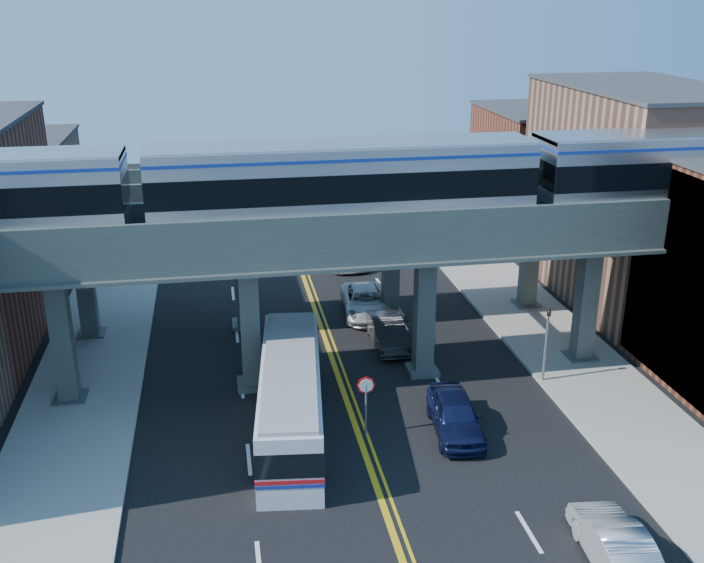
{
  "coord_description": "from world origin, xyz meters",
  "views": [
    {
      "loc": [
        -5.11,
        -24.28,
        16.96
      ],
      "look_at": [
        0.58,
        7.81,
        4.89
      ],
      "focal_mm": 40.0,
      "sensor_mm": 36.0,
      "label": 1
    }
  ],
  "objects": [
    {
      "name": "transit_bus",
      "position": [
        -2.63,
        3.99,
        1.45
      ],
      "size": [
        3.63,
        11.19,
        2.83
      ],
      "rotation": [
        0.0,
        0.0,
        1.46
      ],
      "color": "silver",
      "rests_on": "ground"
    },
    {
      "name": "car_lane_d",
      "position": [
        3.04,
        24.75,
        0.89
      ],
      "size": [
        2.67,
        6.21,
        1.78
      ],
      "primitive_type": "imported",
      "rotation": [
        0.0,
        0.0,
        0.03
      ],
      "color": "#AEAEB3",
      "rests_on": "ground"
    },
    {
      "name": "ground",
      "position": [
        0.0,
        0.0,
        0.0
      ],
      "size": [
        120.0,
        120.0,
        0.0
      ],
      "primitive_type": "plane",
      "color": "black",
      "rests_on": "ground"
    },
    {
      "name": "elevated_viaduct_far",
      "position": [
        0.0,
        15.0,
        6.47
      ],
      "size": [
        52.0,
        3.6,
        7.4
      ],
      "color": "#465150",
      "rests_on": "ground"
    },
    {
      "name": "car_lane_c",
      "position": [
        2.7,
        15.5,
        0.73
      ],
      "size": [
        2.82,
        5.42,
        1.46
      ],
      "primitive_type": "imported",
      "rotation": [
        0.0,
        0.0,
        -0.08
      ],
      "color": "silver",
      "rests_on": "ground"
    },
    {
      "name": "car_lane_b",
      "position": [
        3.03,
        11.29,
        0.74
      ],
      "size": [
        1.63,
        4.53,
        1.48
      ],
      "primitive_type": "imported",
      "rotation": [
        0.0,
        0.0,
        -0.01
      ],
      "color": "#28282A",
      "rests_on": "ground"
    },
    {
      "name": "sidewalk_west",
      "position": [
        -11.5,
        10.0,
        0.08
      ],
      "size": [
        5.0,
        70.0,
        0.16
      ],
      "primitive_type": "cube",
      "color": "gray",
      "rests_on": "ground"
    },
    {
      "name": "traffic_signal",
      "position": [
        9.2,
        6.0,
        2.3
      ],
      "size": [
        0.15,
        0.18,
        4.1
      ],
      "color": "slate",
      "rests_on": "ground"
    },
    {
      "name": "transit_train",
      "position": [
        0.22,
        8.0,
        9.4
      ],
      "size": [
        50.5,
        3.17,
        3.7
      ],
      "color": "black",
      "rests_on": "elevated_viaduct_near"
    },
    {
      "name": "building_east_b",
      "position": [
        18.5,
        16.0,
        6.0
      ],
      "size": [
        8.0,
        14.0,
        12.0
      ],
      "primitive_type": "cube",
      "color": "#875A46",
      "rests_on": "ground"
    },
    {
      "name": "car_lane_a",
      "position": [
        3.92,
        2.56,
        0.79
      ],
      "size": [
        2.28,
        4.77,
        1.57
      ],
      "primitive_type": "imported",
      "rotation": [
        0.0,
        0.0,
        -0.09
      ],
      "color": "#0E1436",
      "rests_on": "ground"
    },
    {
      "name": "sidewalk_east",
      "position": [
        11.5,
        10.0,
        0.08
      ],
      "size": [
        5.0,
        70.0,
        0.16
      ],
      "primitive_type": "cube",
      "color": "gray",
      "rests_on": "ground"
    },
    {
      "name": "stop_sign",
      "position": [
        0.3,
        3.0,
        1.76
      ],
      "size": [
        0.76,
        0.09,
        2.63
      ],
      "color": "slate",
      "rests_on": "ground"
    },
    {
      "name": "building_east_c",
      "position": [
        18.5,
        29.0,
        4.5
      ],
      "size": [
        8.0,
        10.0,
        9.0
      ],
      "primitive_type": "cube",
      "color": "brown",
      "rests_on": "ground"
    },
    {
      "name": "mural_panel",
      "position": [
        14.55,
        4.0,
        4.75
      ],
      "size": [
        0.1,
        9.5,
        9.5
      ],
      "primitive_type": "cube",
      "color": "teal",
      "rests_on": "ground"
    },
    {
      "name": "elevated_viaduct_near",
      "position": [
        0.0,
        8.0,
        6.47
      ],
      "size": [
        52.0,
        3.6,
        7.4
      ],
      "color": "#465150",
      "rests_on": "ground"
    },
    {
      "name": "car_parked_curb",
      "position": [
        6.5,
        -5.99,
        0.75
      ],
      "size": [
        1.97,
        4.69,
        1.51
      ],
      "primitive_type": "imported",
      "rotation": [
        0.0,
        0.0,
        3.06
      ],
      "color": "#A6A7AB",
      "rests_on": "ground"
    },
    {
      "name": "building_west_c",
      "position": [
        -18.5,
        29.0,
        4.0
      ],
      "size": [
        8.0,
        10.0,
        8.0
      ],
      "primitive_type": "cube",
      "color": "#875A46",
      "rests_on": "ground"
    }
  ]
}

